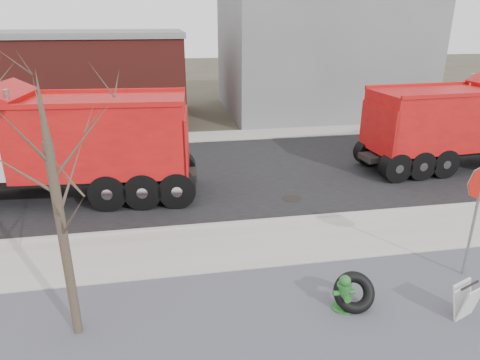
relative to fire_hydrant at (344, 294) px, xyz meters
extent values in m
plane|color=#383328|center=(-2.33, 2.86, -0.40)|extent=(120.00, 120.00, 0.00)
cube|color=slate|center=(-2.33, -0.64, -0.38)|extent=(60.00, 5.00, 0.03)
cube|color=#9E9B93|center=(-2.33, 3.11, -0.37)|extent=(60.00, 2.50, 0.06)
cube|color=#9E9B93|center=(-2.33, 4.41, -0.34)|extent=(60.00, 0.15, 0.11)
cube|color=black|center=(-2.33, 9.16, -0.39)|extent=(60.00, 9.40, 0.02)
cube|color=#9E9B93|center=(-2.33, 14.86, -0.37)|extent=(60.00, 2.00, 0.06)
cube|color=gray|center=(6.67, 20.86, 3.60)|extent=(12.00, 10.00, 8.00)
cube|color=maroon|center=(-12.33, 19.86, 2.10)|extent=(20.00, 8.00, 5.00)
cylinder|color=#382D23|center=(-5.53, 0.26, 1.60)|extent=(0.18, 0.18, 4.00)
cone|color=#382D23|center=(-5.53, 0.26, 4.20)|extent=(0.14, 0.14, 1.20)
cylinder|color=#2D6B28|center=(0.00, 0.01, -0.37)|extent=(0.46, 0.46, 0.06)
cylinder|color=#2D6B28|center=(0.00, 0.01, -0.05)|extent=(0.24, 0.24, 0.63)
cylinder|color=#2D6B28|center=(0.00, 0.01, 0.23)|extent=(0.31, 0.31, 0.05)
sphere|color=#2D6B28|center=(0.00, 0.01, 0.34)|extent=(0.25, 0.25, 0.25)
cylinder|color=#2D6B28|center=(0.00, 0.01, 0.44)|extent=(0.05, 0.05, 0.06)
cylinder|color=#2D6B28|center=(-0.18, 0.01, 0.04)|extent=(0.13, 0.12, 0.12)
cylinder|color=#2D6B28|center=(0.18, 0.00, 0.04)|extent=(0.13, 0.12, 0.12)
cylinder|color=#2D6B28|center=(0.00, -0.17, 0.02)|extent=(0.16, 0.13, 0.16)
torus|color=black|center=(0.25, 0.03, 0.00)|extent=(0.99, 0.84, 0.88)
cylinder|color=gray|center=(3.46, 0.76, 1.17)|extent=(0.07, 0.07, 3.13)
cube|color=silver|center=(2.42, -0.79, 0.03)|extent=(0.62, 0.40, 0.80)
cube|color=silver|center=(2.36, -0.64, 0.03)|extent=(0.62, 0.40, 0.80)
cube|color=black|center=(2.39, -0.72, 0.43)|extent=(0.56, 0.25, 0.04)
cube|color=black|center=(8.64, 8.28, 0.30)|extent=(8.98, 1.52, 0.23)
cube|color=red|center=(7.28, 8.19, 1.71)|extent=(5.39, 2.86, 2.30)
cylinder|color=silver|center=(9.42, 9.33, 2.08)|extent=(0.16, 0.16, 2.51)
cylinder|color=black|center=(5.96, 9.10, 0.20)|extent=(1.17, 0.39, 1.15)
cylinder|color=black|center=(6.10, 7.10, 0.20)|extent=(1.17, 0.39, 1.15)
cube|color=black|center=(-7.10, 7.52, 0.34)|extent=(9.15, 1.68, 0.25)
cube|color=silver|center=(-8.88, 7.65, 1.74)|extent=(1.98, 2.69, 2.01)
cube|color=red|center=(-5.65, 7.40, 1.85)|extent=(5.76, 3.10, 2.45)
cylinder|color=silver|center=(-8.12, 6.53, 2.24)|extent=(0.17, 0.17, 2.67)
cylinder|color=black|center=(-4.40, 6.23, 0.24)|extent=(1.25, 0.43, 1.23)
cylinder|color=black|center=(-4.23, 8.37, 0.24)|extent=(1.25, 0.43, 1.23)
camera|label=1|loc=(-3.54, -7.18, 5.55)|focal=32.00mm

